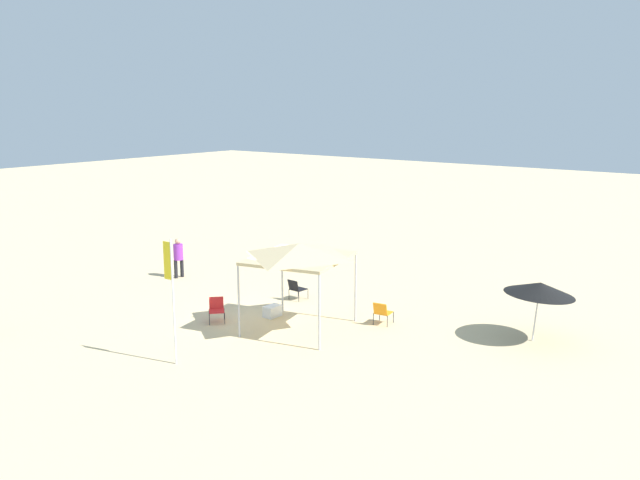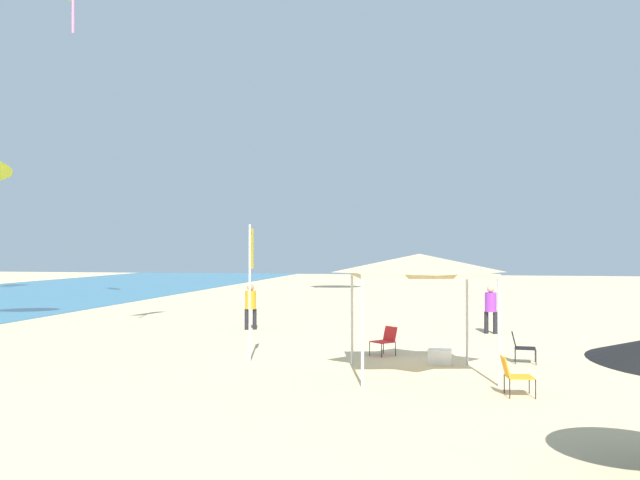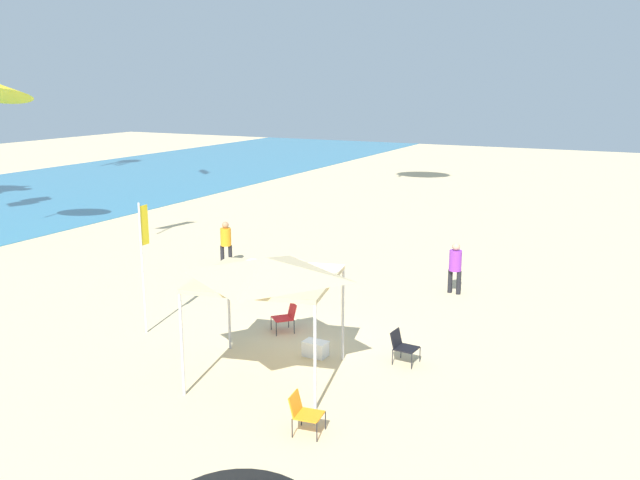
{
  "view_description": "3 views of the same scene",
  "coord_description": "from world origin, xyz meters",
  "px_view_note": "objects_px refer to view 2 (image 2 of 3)",
  "views": [
    {
      "loc": [
        -15.23,
        16.92,
        7.48
      ],
      "look_at": [
        -3.13,
        0.82,
        3.35
      ],
      "focal_mm": 37.99,
      "sensor_mm": 36.0,
      "label": 1
    },
    {
      "loc": [
        -18.19,
        -0.69,
        3.07
      ],
      "look_at": [
        -2.75,
        2.29,
        3.26
      ],
      "focal_mm": 37.85,
      "sensor_mm": 36.0,
      "label": 2
    },
    {
      "loc": [
        -14.57,
        -7.87,
        6.88
      ],
      "look_at": [
        -0.7,
        -0.86,
        3.25
      ],
      "focal_mm": 37.99,
      "sensor_mm": 36.0,
      "label": 3
    }
  ],
  "objects_px": {
    "cooler_box": "(440,357)",
    "folding_chair_facing_ocean": "(514,373)",
    "folding_chair_near_cooler": "(521,345)",
    "canopy_tent": "(419,266)",
    "banner_flag": "(250,279)",
    "folding_chair_right_of_tent": "(386,339)",
    "person_near_umbrella": "(491,305)",
    "person_far_stroller": "(251,303)"
  },
  "relations": [
    {
      "from": "person_far_stroller",
      "to": "folding_chair_right_of_tent",
      "type": "bearing_deg",
      "value": -69.01
    },
    {
      "from": "folding_chair_near_cooler",
      "to": "banner_flag",
      "type": "relative_size",
      "value": 0.22
    },
    {
      "from": "folding_chair_right_of_tent",
      "to": "banner_flag",
      "type": "height_order",
      "value": "banner_flag"
    },
    {
      "from": "person_near_umbrella",
      "to": "person_far_stroller",
      "type": "relative_size",
      "value": 1.01
    },
    {
      "from": "canopy_tent",
      "to": "person_near_umbrella",
      "type": "height_order",
      "value": "canopy_tent"
    },
    {
      "from": "folding_chair_facing_ocean",
      "to": "cooler_box",
      "type": "xyz_separation_m",
      "value": [
        3.58,
        1.57,
        -0.27
      ]
    },
    {
      "from": "folding_chair_right_of_tent",
      "to": "person_near_umbrella",
      "type": "relative_size",
      "value": 0.47
    },
    {
      "from": "folding_chair_near_cooler",
      "to": "folding_chair_right_of_tent",
      "type": "height_order",
      "value": "same"
    },
    {
      "from": "folding_chair_right_of_tent",
      "to": "person_near_umbrella",
      "type": "height_order",
      "value": "person_near_umbrella"
    },
    {
      "from": "canopy_tent",
      "to": "person_near_umbrella",
      "type": "relative_size",
      "value": 2.13
    },
    {
      "from": "folding_chair_facing_ocean",
      "to": "person_near_umbrella",
      "type": "distance_m",
      "value": 10.41
    },
    {
      "from": "canopy_tent",
      "to": "folding_chair_facing_ocean",
      "type": "relative_size",
      "value": 4.51
    },
    {
      "from": "folding_chair_near_cooler",
      "to": "person_far_stroller",
      "type": "relative_size",
      "value": 0.48
    },
    {
      "from": "banner_flag",
      "to": "folding_chair_right_of_tent",
      "type": "bearing_deg",
      "value": -62.6
    },
    {
      "from": "cooler_box",
      "to": "person_far_stroller",
      "type": "distance_m",
      "value": 9.57
    },
    {
      "from": "folding_chair_facing_ocean",
      "to": "person_near_umbrella",
      "type": "bearing_deg",
      "value": -8.32
    },
    {
      "from": "person_far_stroller",
      "to": "cooler_box",
      "type": "bearing_deg",
      "value": -68.1
    },
    {
      "from": "person_near_umbrella",
      "to": "person_far_stroller",
      "type": "distance_m",
      "value": 8.83
    },
    {
      "from": "person_near_umbrella",
      "to": "folding_chair_right_of_tent",
      "type": "bearing_deg",
      "value": 68.4
    },
    {
      "from": "folding_chair_near_cooler",
      "to": "folding_chair_right_of_tent",
      "type": "distance_m",
      "value": 3.71
    },
    {
      "from": "folding_chair_facing_ocean",
      "to": "folding_chair_near_cooler",
      "type": "relative_size",
      "value": 1.0
    },
    {
      "from": "canopy_tent",
      "to": "banner_flag",
      "type": "relative_size",
      "value": 0.99
    },
    {
      "from": "person_far_stroller",
      "to": "canopy_tent",
      "type": "bearing_deg",
      "value": -76.38
    },
    {
      "from": "banner_flag",
      "to": "person_near_umbrella",
      "type": "bearing_deg",
      "value": -42.25
    },
    {
      "from": "folding_chair_facing_ocean",
      "to": "folding_chair_right_of_tent",
      "type": "relative_size",
      "value": 1.0
    },
    {
      "from": "folding_chair_facing_ocean",
      "to": "folding_chair_right_of_tent",
      "type": "xyz_separation_m",
      "value": [
        4.79,
        3.11,
        0.0
      ]
    },
    {
      "from": "cooler_box",
      "to": "banner_flag",
      "type": "xyz_separation_m",
      "value": [
        -0.59,
        5.03,
        2.03
      ]
    },
    {
      "from": "person_far_stroller",
      "to": "banner_flag",
      "type": "bearing_deg",
      "value": -99.62
    },
    {
      "from": "canopy_tent",
      "to": "cooler_box",
      "type": "distance_m",
      "value": 2.95
    },
    {
      "from": "cooler_box",
      "to": "person_near_umbrella",
      "type": "height_order",
      "value": "person_near_umbrella"
    },
    {
      "from": "folding_chair_right_of_tent",
      "to": "person_far_stroller",
      "type": "xyz_separation_m",
      "value": [
        5.14,
        5.57,
        0.53
      ]
    },
    {
      "from": "cooler_box",
      "to": "person_near_umbrella",
      "type": "bearing_deg",
      "value": -14.03
    },
    {
      "from": "folding_chair_facing_ocean",
      "to": "cooler_box",
      "type": "relative_size",
      "value": 1.29
    },
    {
      "from": "canopy_tent",
      "to": "banner_flag",
      "type": "distance_m",
      "value": 4.69
    },
    {
      "from": "folding_chair_facing_ocean",
      "to": "folding_chair_near_cooler",
      "type": "xyz_separation_m",
      "value": [
        4.2,
        -0.56,
        0.0
      ]
    },
    {
      "from": "person_near_umbrella",
      "to": "folding_chair_facing_ocean",
      "type": "bearing_deg",
      "value": 97.74
    },
    {
      "from": "folding_chair_facing_ocean",
      "to": "folding_chair_right_of_tent",
      "type": "height_order",
      "value": "same"
    },
    {
      "from": "canopy_tent",
      "to": "folding_chair_near_cooler",
      "type": "height_order",
      "value": "canopy_tent"
    },
    {
      "from": "cooler_box",
      "to": "folding_chair_right_of_tent",
      "type": "bearing_deg",
      "value": 51.75
    },
    {
      "from": "cooler_box",
      "to": "folding_chair_facing_ocean",
      "type": "bearing_deg",
      "value": -156.33
    },
    {
      "from": "folding_chair_right_of_tent",
      "to": "person_far_stroller",
      "type": "height_order",
      "value": "person_far_stroller"
    },
    {
      "from": "folding_chair_near_cooler",
      "to": "person_near_umbrella",
      "type": "relative_size",
      "value": 0.47
    }
  ]
}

